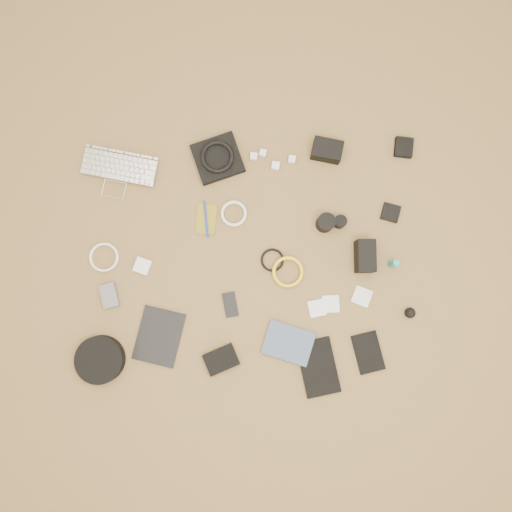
{
  "coord_description": "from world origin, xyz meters",
  "views": [
    {
      "loc": [
        0.04,
        -0.15,
        2.13
      ],
      "look_at": [
        0.04,
        0.04,
        0.02
      ],
      "focal_mm": 35.0,
      "sensor_mm": 36.0,
      "label": 1
    }
  ],
  "objects_px": {
    "phone": "(230,305)",
    "headphone_case": "(100,360)",
    "tablet": "(159,336)",
    "paperback": "(283,360)",
    "dslr_camera": "(327,150)",
    "laptop": "(118,177)"
  },
  "relations": [
    {
      "from": "paperback",
      "to": "laptop",
      "type": "bearing_deg",
      "value": 59.66
    },
    {
      "from": "dslr_camera",
      "to": "tablet",
      "type": "relative_size",
      "value": 0.54
    },
    {
      "from": "dslr_camera",
      "to": "phone",
      "type": "distance_m",
      "value": 0.78
    },
    {
      "from": "phone",
      "to": "tablet",
      "type": "bearing_deg",
      "value": -166.63
    },
    {
      "from": "tablet",
      "to": "paperback",
      "type": "height_order",
      "value": "paperback"
    },
    {
      "from": "dslr_camera",
      "to": "headphone_case",
      "type": "xyz_separation_m",
      "value": [
        -0.97,
        -0.87,
        -0.01
      ]
    },
    {
      "from": "laptop",
      "to": "paperback",
      "type": "relative_size",
      "value": 1.62
    },
    {
      "from": "dslr_camera",
      "to": "tablet",
      "type": "distance_m",
      "value": 1.07
    },
    {
      "from": "laptop",
      "to": "dslr_camera",
      "type": "bearing_deg",
      "value": 17.91
    },
    {
      "from": "tablet",
      "to": "phone",
      "type": "distance_m",
      "value": 0.33
    },
    {
      "from": "dslr_camera",
      "to": "phone",
      "type": "bearing_deg",
      "value": -110.49
    },
    {
      "from": "laptop",
      "to": "dslr_camera",
      "type": "xyz_separation_m",
      "value": [
        0.91,
        0.09,
        0.02
      ]
    },
    {
      "from": "dslr_camera",
      "to": "phone",
      "type": "xyz_separation_m",
      "value": [
        -0.43,
        -0.65,
        -0.03
      ]
    },
    {
      "from": "headphone_case",
      "to": "tablet",
      "type": "bearing_deg",
      "value": 20.33
    },
    {
      "from": "dslr_camera",
      "to": "headphone_case",
      "type": "relative_size",
      "value": 0.63
    },
    {
      "from": "laptop",
      "to": "paperback",
      "type": "height_order",
      "value": "laptop"
    },
    {
      "from": "dslr_camera",
      "to": "paperback",
      "type": "bearing_deg",
      "value": -90.51
    },
    {
      "from": "laptop",
      "to": "headphone_case",
      "type": "height_order",
      "value": "headphone_case"
    },
    {
      "from": "tablet",
      "to": "paperback",
      "type": "xyz_separation_m",
      "value": [
        0.52,
        -0.11,
        0.0
      ]
    },
    {
      "from": "phone",
      "to": "paperback",
      "type": "height_order",
      "value": "paperback"
    },
    {
      "from": "laptop",
      "to": "phone",
      "type": "distance_m",
      "value": 0.74
    },
    {
      "from": "phone",
      "to": "headphone_case",
      "type": "distance_m",
      "value": 0.59
    }
  ]
}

